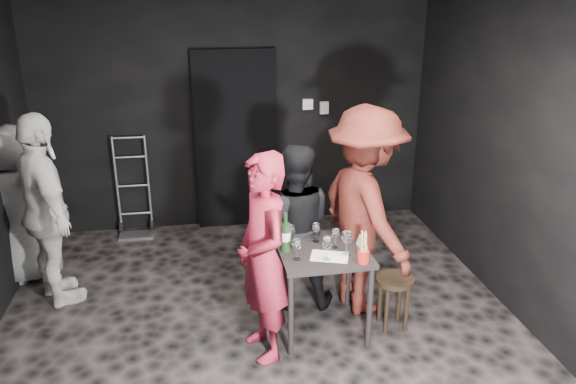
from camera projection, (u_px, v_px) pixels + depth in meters
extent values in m
cube|color=black|center=(264.00, 339.00, 4.67)|extent=(4.50, 5.00, 0.02)
cube|color=black|center=(235.00, 114.00, 6.50)|extent=(4.50, 0.04, 2.70)
cube|color=black|center=(537.00, 171.00, 4.54)|extent=(0.04, 5.00, 2.70)
cube|color=black|center=(236.00, 141.00, 6.55)|extent=(0.95, 0.10, 2.10)
cube|color=#B7B7B2|center=(307.00, 104.00, 6.55)|extent=(0.12, 0.06, 0.12)
cube|color=#B7B7B2|center=(324.00, 108.00, 6.60)|extent=(0.10, 0.06, 0.14)
cylinder|color=#B2B2B7|center=(117.00, 187.00, 6.43)|extent=(0.03, 0.03, 1.18)
cylinder|color=#B2B2B7|center=(149.00, 185.00, 6.48)|extent=(0.03, 0.03, 1.18)
cube|color=#B2B2B7|center=(137.00, 235.00, 6.55)|extent=(0.39, 0.22, 0.03)
cylinder|color=black|center=(122.00, 226.00, 6.63)|extent=(0.04, 0.16, 0.16)
cylinder|color=black|center=(153.00, 224.00, 6.69)|extent=(0.04, 0.16, 0.16)
cube|color=black|center=(323.00, 251.00, 4.58)|extent=(0.72, 0.72, 0.04)
cylinder|color=black|center=(291.00, 316.00, 4.36)|extent=(0.04, 0.04, 0.71)
cylinder|color=black|center=(370.00, 308.00, 4.46)|extent=(0.04, 0.04, 0.71)
cylinder|color=black|center=(278.00, 276.00, 4.96)|extent=(0.04, 0.04, 0.71)
cylinder|color=black|center=(348.00, 270.00, 5.06)|extent=(0.04, 0.04, 0.71)
cylinder|color=black|center=(395.00, 280.00, 4.70)|extent=(0.32, 0.32, 0.04)
cylinder|color=black|center=(399.00, 299.00, 4.88)|extent=(0.04, 0.04, 0.41)
cylinder|color=black|center=(380.00, 301.00, 4.85)|extent=(0.04, 0.04, 0.41)
cylinder|color=black|center=(387.00, 312.00, 4.69)|extent=(0.04, 0.04, 0.41)
cylinder|color=black|center=(407.00, 310.00, 4.72)|extent=(0.04, 0.04, 0.41)
imported|color=maroon|center=(263.00, 248.00, 4.21)|extent=(0.60, 0.76, 1.84)
imported|color=black|center=(294.00, 226.00, 4.96)|extent=(0.79, 0.50, 1.53)
imported|color=#551D16|center=(366.00, 188.00, 4.76)|extent=(1.06, 1.61, 2.29)
imported|color=silver|center=(44.00, 195.00, 4.89)|extent=(1.11, 1.36, 2.10)
imported|color=gray|center=(21.00, 201.00, 5.36)|extent=(0.91, 0.71, 1.64)
cube|color=white|center=(330.00, 256.00, 4.44)|extent=(0.34, 0.28, 0.00)
cylinder|color=black|center=(286.00, 237.00, 4.50)|extent=(0.08, 0.08, 0.24)
cylinder|color=black|center=(286.00, 218.00, 4.44)|extent=(0.03, 0.03, 0.10)
cylinder|color=white|center=(286.00, 236.00, 4.50)|extent=(0.08, 0.08, 0.08)
cylinder|color=#AC2116|center=(363.00, 257.00, 4.33)|extent=(0.09, 0.09, 0.10)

